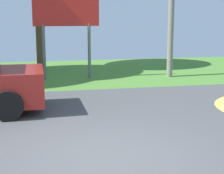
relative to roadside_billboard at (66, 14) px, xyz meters
The scene contains 2 objects.
ground_plane 6.00m from the roadside_billboard, 90.38° to the right, with size 40.00×22.00×0.20m.
roadside_billboard is the anchor object (origin of this frame).
Camera 1 is at (-1.22, -6.41, 2.64)m, focal length 59.26 mm.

